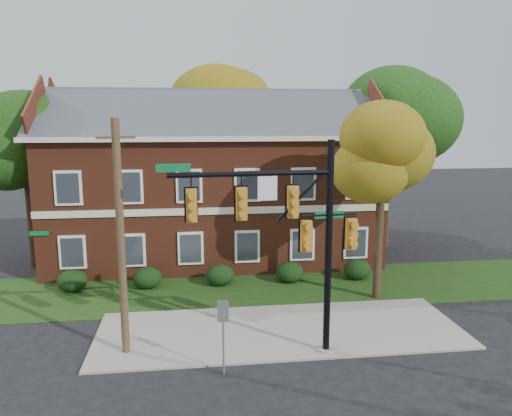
{
  "coord_description": "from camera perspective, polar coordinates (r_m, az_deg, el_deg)",
  "views": [
    {
      "loc": [
        -3.27,
        -16.87,
        8.11
      ],
      "look_at": [
        -0.69,
        3.0,
        4.51
      ],
      "focal_mm": 35.0,
      "sensor_mm": 36.0,
      "label": 1
    }
  ],
  "objects": [
    {
      "name": "tree_far_rear",
      "position": [
        36.76,
        -3.39,
        11.32
      ],
      "size": [
        6.84,
        6.46,
        11.52
      ],
      "color": "black",
      "rests_on": "ground"
    },
    {
      "name": "ground",
      "position": [
        19.0,
        3.34,
        -15.09
      ],
      "size": [
        120.0,
        120.0,
        0.0
      ],
      "primitive_type": "plane",
      "color": "black",
      "rests_on": "ground"
    },
    {
      "name": "hedge_left",
      "position": [
        24.86,
        -12.3,
        -7.81
      ],
      "size": [
        1.4,
        1.26,
        1.05
      ],
      "primitive_type": "ellipsoid",
      "color": "black",
      "rests_on": "ground"
    },
    {
      "name": "apartment_building",
      "position": [
        29.02,
        -4.86,
        3.98
      ],
      "size": [
        18.8,
        8.8,
        9.74
      ],
      "color": "maroon",
      "rests_on": "ground"
    },
    {
      "name": "sidewalk",
      "position": [
        19.88,
        2.79,
        -13.77
      ],
      "size": [
        14.0,
        5.0,
        0.08
      ],
      "primitive_type": "cube",
      "color": "gray",
      "rests_on": "ground"
    },
    {
      "name": "traffic_signal",
      "position": [
        16.47,
        3.98,
        -2.07
      ],
      "size": [
        6.66,
        0.82,
        7.44
      ],
      "rotation": [
        0.0,
        0.0,
        0.08
      ],
      "color": "gray",
      "rests_on": "ground"
    },
    {
      "name": "hedge_center",
      "position": [
        24.79,
        -4.15,
        -7.65
      ],
      "size": [
        1.4,
        1.26,
        1.05
      ],
      "primitive_type": "ellipsoid",
      "color": "black",
      "rests_on": "ground"
    },
    {
      "name": "sign_post",
      "position": [
        16.22,
        -3.77,
        -13.18
      ],
      "size": [
        0.36,
        0.1,
        2.47
      ],
      "rotation": [
        0.0,
        0.0,
        -0.16
      ],
      "color": "slate",
      "rests_on": "ground"
    },
    {
      "name": "grass_strip",
      "position": [
        24.47,
        0.7,
        -9.1
      ],
      "size": [
        30.0,
        6.0,
        0.04
      ],
      "primitive_type": "cube",
      "color": "#193811",
      "rests_on": "ground"
    },
    {
      "name": "tree_near_right",
      "position": [
        22.45,
        14.93,
        6.18
      ],
      "size": [
        4.5,
        4.25,
        8.58
      ],
      "color": "black",
      "rests_on": "ground"
    },
    {
      "name": "hedge_far_left",
      "position": [
        25.41,
        -20.26,
        -7.82
      ],
      "size": [
        1.4,
        1.26,
        1.05
      ],
      "primitive_type": "ellipsoid",
      "color": "black",
      "rests_on": "ground"
    },
    {
      "name": "utility_pole",
      "position": [
        17.37,
        -15.2,
        -3.42
      ],
      "size": [
        1.2,
        0.57,
        8.14
      ],
      "rotation": [
        0.0,
        0.0,
        0.4
      ],
      "color": "#483122",
      "rests_on": "ground"
    },
    {
      "name": "hedge_far_right",
      "position": [
        26.1,
        11.5,
        -6.91
      ],
      "size": [
        1.4,
        1.26,
        1.05
      ],
      "primitive_type": "ellipsoid",
      "color": "black",
      "rests_on": "ground"
    },
    {
      "name": "tree_left_rear",
      "position": [
        29.0,
        -24.52,
        6.46
      ],
      "size": [
        5.4,
        5.1,
        8.88
      ],
      "color": "black",
      "rests_on": "ground"
    },
    {
      "name": "tree_right_rear",
      "position": [
        32.23,
        15.82,
        9.84
      ],
      "size": [
        6.3,
        5.95,
        10.62
      ],
      "color": "black",
      "rests_on": "ground"
    },
    {
      "name": "hedge_right",
      "position": [
        25.21,
        3.88,
        -7.33
      ],
      "size": [
        1.4,
        1.26,
        1.05
      ],
      "primitive_type": "ellipsoid",
      "color": "black",
      "rests_on": "ground"
    }
  ]
}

